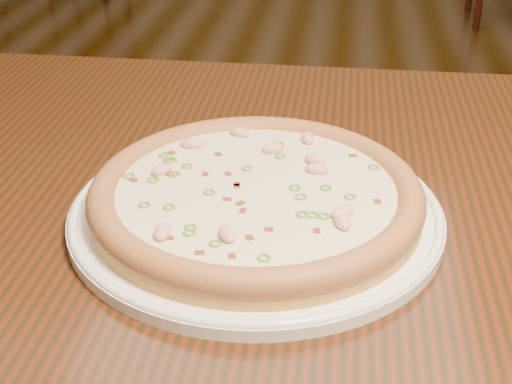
# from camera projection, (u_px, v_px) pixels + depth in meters

# --- Properties ---
(hero_table) EXTENTS (1.20, 0.80, 0.75)m
(hero_table) POSITION_uv_depth(u_px,v_px,m) (370.00, 279.00, 0.78)
(hero_table) COLOR black
(hero_table) RESTS_ON ground
(plate) EXTENTS (0.36, 0.36, 0.02)m
(plate) POSITION_uv_depth(u_px,v_px,m) (256.00, 211.00, 0.70)
(plate) COLOR white
(plate) RESTS_ON hero_table
(pizza) EXTENTS (0.32, 0.32, 0.03)m
(pizza) POSITION_uv_depth(u_px,v_px,m) (256.00, 195.00, 0.69)
(pizza) COLOR #CF8D48
(pizza) RESTS_ON plate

